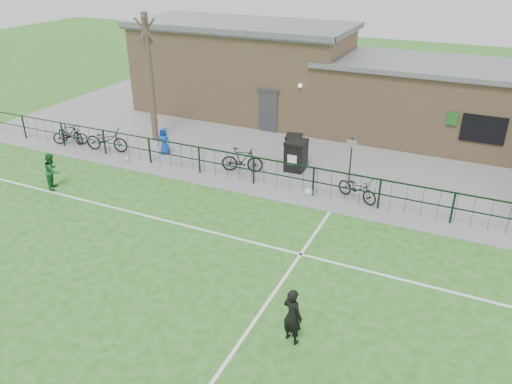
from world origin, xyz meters
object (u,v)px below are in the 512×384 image
at_px(bicycle_c, 107,140).
at_px(bicycle_e, 357,188).
at_px(bare_tree, 150,80).
at_px(sign_post, 350,162).
at_px(bicycle_d, 242,160).
at_px(ball_ground, 127,159).
at_px(wheelie_bin_left, 294,148).
at_px(bicycle_a, 70,135).
at_px(outfield_player, 52,171).
at_px(spectator_child, 164,141).
at_px(bicycle_b, 70,133).
at_px(wheelie_bin_right, 296,156).

height_order(bicycle_c, bicycle_e, bicycle_c).
relative_size(bare_tree, sign_post, 3.00).
xyz_separation_m(bicycle_d, ball_ground, (-5.17, -1.11, -0.45)).
bearing_deg(bicycle_d, wheelie_bin_left, -50.00).
height_order(bicycle_a, outfield_player, outfield_player).
height_order(bicycle_c, spectator_child, spectator_child).
distance_m(bicycle_b, outfield_player, 4.99).
height_order(sign_post, bicycle_c, sign_post).
relative_size(bicycle_d, ball_ground, 9.12).
height_order(wheelie_bin_right, bicycle_d, wheelie_bin_right).
distance_m(wheelie_bin_right, spectator_child, 6.15).
distance_m(spectator_child, outfield_player, 5.17).
bearing_deg(wheelie_bin_right, spectator_child, -174.49).
relative_size(bicycle_a, bicycle_e, 0.95).
distance_m(outfield_player, ball_ground, 3.55).
relative_size(wheelie_bin_right, bicycle_d, 0.69).
relative_size(bicycle_a, ball_ground, 8.61).
xyz_separation_m(wheelie_bin_left, outfield_player, (-7.51, -6.71, 0.19)).
height_order(wheelie_bin_right, outfield_player, outfield_player).
distance_m(spectator_child, ball_ground, 1.84).
distance_m(bare_tree, outfield_player, 6.55).
relative_size(wheelie_bin_right, ball_ground, 6.26).
relative_size(bare_tree, bicycle_e, 3.42).
distance_m(wheelie_bin_left, bicycle_d, 2.66).
relative_size(wheelie_bin_left, sign_post, 0.51).
xyz_separation_m(bicycle_d, spectator_child, (-4.13, 0.32, 0.08)).
xyz_separation_m(bicycle_c, bicycle_e, (11.78, 0.01, -0.09)).
xyz_separation_m(wheelie_bin_right, bicycle_d, (-1.96, -1.17, -0.08)).
height_order(wheelie_bin_right, ball_ground, wheelie_bin_right).
xyz_separation_m(wheelie_bin_left, bicycle_b, (-10.46, -2.69, -0.01)).
bearing_deg(ball_ground, wheelie_bin_right, 17.72).
xyz_separation_m(bicycle_b, bicycle_e, (14.05, -0.04, -0.03)).
bearing_deg(spectator_child, bicycle_c, -171.56).
bearing_deg(sign_post, outfield_player, -154.15).
bearing_deg(spectator_child, bicycle_b, 179.79).
bearing_deg(bicycle_c, bicycle_d, -96.34).
relative_size(bare_tree, wheelie_bin_right, 4.94).
relative_size(bicycle_d, outfield_player, 1.23).
distance_m(bicycle_b, bicycle_d, 9.02).
xyz_separation_m(bare_tree, bicycle_e, (10.61, -2.14, -2.52)).
distance_m(sign_post, spectator_child, 8.58).
relative_size(sign_post, bicycle_c, 0.96).
xyz_separation_m(bare_tree, wheelie_bin_left, (7.02, 0.59, -2.47)).
height_order(sign_post, bicycle_e, sign_post).
bearing_deg(bicycle_c, bicycle_a, 80.64).
bearing_deg(spectator_child, bicycle_e, -14.37).
height_order(bicycle_b, spectator_child, spectator_child).
xyz_separation_m(bicycle_a, ball_ground, (3.75, -0.54, -0.36)).
distance_m(bicycle_d, outfield_player, 7.54).
bearing_deg(outfield_player, bare_tree, -34.21).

